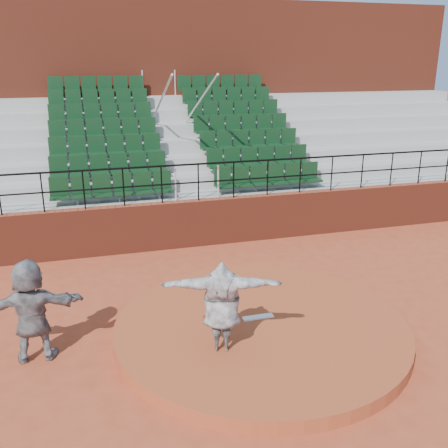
{
  "coord_description": "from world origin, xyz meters",
  "views": [
    {
      "loc": [
        -2.99,
        -7.84,
        4.95
      ],
      "look_at": [
        0.0,
        2.5,
        1.4
      ],
      "focal_mm": 40.0,
      "sensor_mm": 36.0,
      "label": 1
    }
  ],
  "objects": [
    {
      "name": "ground",
      "position": [
        0.0,
        0.0,
        0.0
      ],
      "size": [
        90.0,
        90.0,
        0.0
      ],
      "primitive_type": "plane",
      "color": "#A44125",
      "rests_on": "ground"
    },
    {
      "name": "pitchers_mound",
      "position": [
        0.0,
        0.0,
        0.12
      ],
      "size": [
        5.5,
        5.5,
        0.25
      ],
      "primitive_type": "cylinder",
      "color": "#A34524",
      "rests_on": "ground"
    },
    {
      "name": "pitching_rubber",
      "position": [
        0.0,
        0.15,
        0.27
      ],
      "size": [
        0.6,
        0.15,
        0.03
      ],
      "primitive_type": "cube",
      "color": "white",
      "rests_on": "pitchers_mound"
    },
    {
      "name": "boundary_wall",
      "position": [
        0.0,
        5.0,
        0.65
      ],
      "size": [
        24.0,
        0.3,
        1.3
      ],
      "primitive_type": "cube",
      "color": "maroon",
      "rests_on": "ground"
    },
    {
      "name": "wall_railing",
      "position": [
        0.0,
        5.0,
        2.03
      ],
      "size": [
        24.04,
        0.05,
        1.03
      ],
      "color": "black",
      "rests_on": "boundary_wall"
    },
    {
      "name": "seating_deck",
      "position": [
        0.0,
        8.65,
        1.44
      ],
      "size": [
        24.0,
        5.97,
        4.63
      ],
      "color": "#9C9C96",
      "rests_on": "ground"
    },
    {
      "name": "press_box_facade",
      "position": [
        0.0,
        12.6,
        3.55
      ],
      "size": [
        24.0,
        3.0,
        7.1
      ],
      "primitive_type": "cube",
      "color": "maroon",
      "rests_on": "ground"
    },
    {
      "name": "pitcher",
      "position": [
        -0.96,
        -0.67,
        1.05
      ],
      "size": [
        2.04,
        1.03,
        1.6
      ],
      "primitive_type": "imported",
      "rotation": [
        0.0,
        0.0,
        2.88
      ],
      "color": "black",
      "rests_on": "pitchers_mound"
    },
    {
      "name": "fielder",
      "position": [
        -4.03,
        0.31,
        0.92
      ],
      "size": [
        1.73,
        0.64,
        1.84
      ],
      "primitive_type": "imported",
      "rotation": [
        0.0,
        0.0,
        3.08
      ],
      "color": "black",
      "rests_on": "ground"
    }
  ]
}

